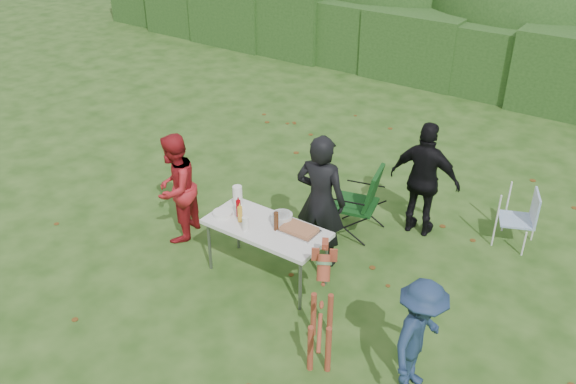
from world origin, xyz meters
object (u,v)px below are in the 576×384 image
Objects in this scene: camping_chair at (355,200)px; ketchup_bottle at (239,208)px; person_cook at (321,201)px; paper_towel_roll at (238,196)px; folding_table at (266,230)px; dog at (321,316)px; person_red_jacket at (175,188)px; child at (419,338)px; person_black_puffy at (425,180)px; beer_bottle at (276,221)px; mustard_bottle at (240,214)px; lawn_chair at (517,218)px.

camping_chair is 4.65× the size of ketchup_bottle.
person_cook is 1.04m from paper_towel_roll.
dog is at bearing -30.38° from folding_table.
folding_table is at bearing 71.63° from person_red_jacket.
ketchup_bottle is 0.28m from paper_towel_roll.
dog is (1.23, -0.72, -0.20)m from folding_table.
child is at bearing -14.86° from folding_table.
person_black_puffy is 7.39× the size of ketchup_bottle.
beer_bottle is at bearing 3.17° from folding_table.
child reaches higher than ketchup_bottle.
child is 6.41× the size of mustard_bottle.
camping_chair reaches higher than lawn_chair.
camping_chair is (1.91, 1.44, -0.24)m from person_red_jacket.
folding_table is 0.92× the size of person_black_puffy.
beer_bottle reaches higher than mustard_bottle.
person_red_jacket is at bearing 178.77° from folding_table.
person_cook reaches higher than camping_chair.
person_black_puffy reaches higher than child.
camping_chair is 5.12× the size of mustard_bottle.
beer_bottle is (0.55, 0.02, 0.01)m from ketchup_bottle.
person_black_puffy is at bearing -0.89° from lawn_chair.
beer_bottle is at bearing 63.10° from person_cook.
person_cook is 8.82× the size of mustard_bottle.
lawn_chair is (1.93, 1.82, -0.48)m from person_cook.
person_cook is 1.72× the size of camping_chair.
camping_chair is (0.05, 0.81, -0.37)m from person_cook.
dog is 2.08m from paper_towel_roll.
ketchup_bottle is (1.11, -0.04, 0.10)m from person_red_jacket.
paper_towel_roll reaches higher than ketchup_bottle.
person_black_puffy reaches higher than folding_table.
dog is at bearing -23.49° from ketchup_bottle.
camping_chair is at bearing 61.61° from ketchup_bottle.
person_black_puffy is 6.25× the size of paper_towel_roll.
mustard_bottle is (-1.56, 0.63, 0.35)m from dog.
person_black_puffy is 2.76m from dog.
person_black_puffy is at bearing 46.69° from paper_towel_roll.
lawn_chair is at bearing -1.03° from child.
lawn_chair is 3.06× the size of paper_towel_roll.
dog is 3.94× the size of paper_towel_roll.
ketchup_bottle is (-0.41, -0.01, 0.16)m from folding_table.
mustard_bottle is at bearing 51.43° from person_black_puffy.
mustard_bottle is (-2.60, -2.57, 0.44)m from lawn_chair.
person_cook reaches higher than child.
dog is (0.11, -2.74, -0.33)m from person_black_puffy.
beer_bottle is at bearing 73.57° from child.
folding_table is at bearing -176.83° from beer_bottle.
ketchup_bottle is 0.85× the size of paper_towel_roll.
child reaches higher than dog.
paper_towel_roll is at bearing 38.91° from camping_chair.
ketchup_bottle is (-2.65, 0.59, 0.21)m from child.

